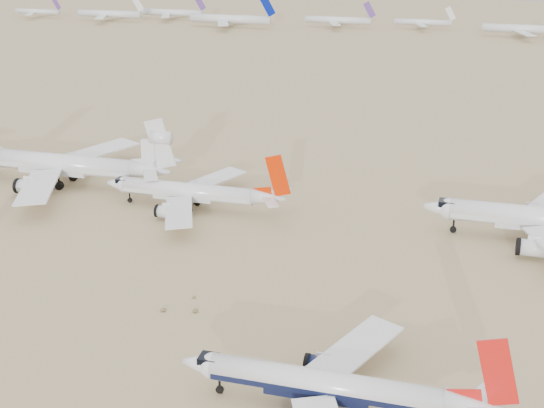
{
  "coord_description": "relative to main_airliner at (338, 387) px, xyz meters",
  "views": [
    {
      "loc": [
        17.76,
        -88.74,
        63.21
      ],
      "look_at": [
        -21.41,
        50.11,
        7.0
      ],
      "focal_mm": 50.0,
      "sensor_mm": 36.0,
      "label": 1
    }
  ],
  "objects": [
    {
      "name": "ground",
      "position": [
        -3.26,
        4.88,
        -4.11
      ],
      "size": [
        7000.0,
        7000.0,
        0.0
      ],
      "primitive_type": "plane",
      "color": "olive",
      "rests_on": "ground"
    },
    {
      "name": "main_airliner",
      "position": [
        0.0,
        0.0,
        0.0
      ],
      "size": [
        42.36,
        41.38,
        14.95
      ],
      "color": "silver",
      "rests_on": "ground"
    },
    {
      "name": "row2_orange_tail",
      "position": [
        -45.26,
        64.3,
        0.01
      ],
      "size": [
        41.19,
        40.29,
        14.69
      ],
      "color": "silver",
      "rests_on": "ground"
    },
    {
      "name": "row2_white_trijet",
      "position": [
        -80.37,
        71.04,
        1.35
      ],
      "size": [
        53.22,
        52.01,
        18.86
      ],
      "color": "silver",
      "rests_on": "ground"
    },
    {
      "name": "distant_storage_row",
      "position": [
        -38.77,
        344.52,
        0.37
      ],
      "size": [
        471.02,
        63.77,
        16.27
      ],
      "color": "silver",
      "rests_on": "ground"
    }
  ]
}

